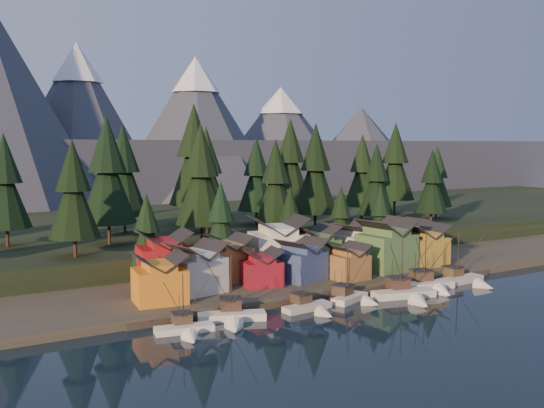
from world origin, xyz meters
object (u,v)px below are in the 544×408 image
boat_2 (311,301)px  boat_6 (466,274)px  boat_5 (431,278)px  house_front_0 (160,277)px  boat_4 (407,287)px  boat_1 (232,309)px  boat_0 (186,322)px  boat_3 (354,290)px  house_front_1 (196,266)px  house_back_0 (164,257)px  house_back_1 (228,257)px

boat_2 → boat_6: size_ratio=0.82×
boat_5 → house_front_0: boat_5 is taller
boat_4 → house_front_0: size_ratio=1.43×
boat_1 → boat_2: 14.34m
boat_0 → boat_3: boat_3 is taller
boat_5 → house_front_0: size_ratio=1.38×
boat_5 → boat_0: bearing=-166.9°
boat_2 → house_front_1: size_ratio=1.00×
boat_5 → boat_6: boat_5 is taller
boat_2 → boat_4: bearing=-11.4°
house_back_0 → house_front_0: bearing=-105.2°
house_front_0 → house_back_1: (17.26, 9.08, 0.31)m
boat_2 → boat_4: 19.92m
boat_3 → house_front_1: bearing=125.4°
boat_0 → boat_4: boat_4 is taller
house_back_1 → house_back_0: bearing=166.0°
boat_3 → house_front_1: house_front_1 is taller
boat_0 → boat_4: (42.84, -1.19, 0.45)m
boat_1 → boat_2: bearing=17.2°
house_back_1 → boat_6: bearing=-26.7°
boat_2 → boat_3: (10.05, 1.14, 0.32)m
boat_0 → house_front_1: 20.32m
house_front_0 → boat_6: bearing=-4.9°
house_front_0 → boat_0: bearing=-87.9°
boat_1 → house_front_0: (-7.69, 12.01, 3.78)m
boat_3 → house_back_1: 26.09m
boat_1 → boat_4: (34.10, -3.17, 0.15)m
boat_6 → house_front_1: 54.58m
boat_3 → boat_5: bearing=-21.8°
boat_0 → boat_6: size_ratio=0.81×
boat_1 → boat_5: bearing=21.6°
boat_0 → boat_6: (61.43, 1.94, 0.26)m
boat_3 → house_front_0: house_front_0 is taller
house_front_1 → boat_0: bearing=-128.4°
boat_1 → boat_0: bearing=-145.4°
boat_0 → boat_5: 51.63m
boat_2 → boat_5: boat_5 is taller
house_front_1 → house_back_0: 9.00m
boat_0 → boat_2: size_ratio=0.98×
boat_0 → house_back_1: size_ratio=1.12×
house_back_0 → house_back_1: size_ratio=1.19×
boat_2 → boat_3: bearing=0.9°
boat_2 → boat_4: size_ratio=0.77×
house_front_1 → boat_4: bearing=-39.5°
boat_2 → house_back_0: size_ratio=0.95×
boat_6 → house_back_0: (-55.22, 24.01, 4.85)m
house_back_1 → house_front_1: bearing=-148.9°
boat_0 → boat_2: (23.03, 0.82, 0.00)m
boat_2 → house_back_0: house_back_0 is taller
house_front_0 → boat_4: bearing=-13.6°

